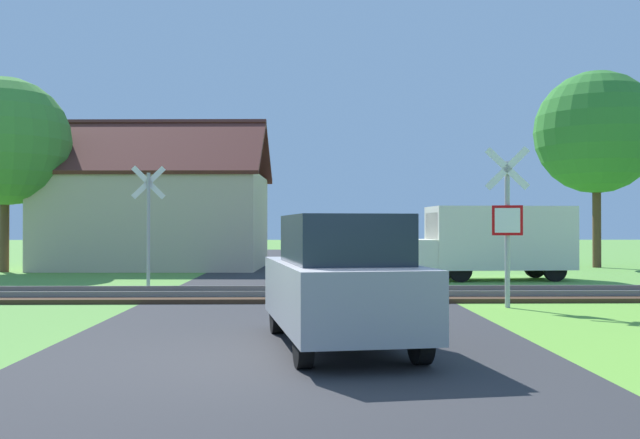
# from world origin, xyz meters

# --- Properties ---
(ground_plane) EXTENTS (160.00, 160.00, 0.00)m
(ground_plane) POSITION_xyz_m (0.00, 0.00, 0.00)
(ground_plane) COLOR #5B933D
(road_asphalt) EXTENTS (6.65, 80.00, 0.01)m
(road_asphalt) POSITION_xyz_m (0.00, 2.00, 0.00)
(road_asphalt) COLOR #2D2D30
(road_asphalt) RESTS_ON ground
(rail_track) EXTENTS (60.00, 2.60, 0.22)m
(rail_track) POSITION_xyz_m (0.00, 7.44, 0.06)
(rail_track) COLOR #422D1E
(rail_track) RESTS_ON ground
(stop_sign_near) EXTENTS (0.86, 0.25, 3.23)m
(stop_sign_near) POSITION_xyz_m (4.18, 5.34, 1.78)
(stop_sign_near) COLOR #9E9EA5
(stop_sign_near) RESTS_ON ground
(crossing_sign_far) EXTENTS (0.86, 0.23, 3.21)m
(crossing_sign_far) POSITION_xyz_m (-3.93, 9.76, 1.86)
(crossing_sign_far) COLOR #9E9EA5
(crossing_sign_far) RESTS_ON ground
(house) EXTENTS (8.79, 6.36, 5.85)m
(house) POSITION_xyz_m (-5.66, 19.28, 1.99)
(house) COLOR #C6B293
(house) RESTS_ON ground
(tree_far) EXTENTS (4.88, 4.88, 7.85)m
(tree_far) POSITION_xyz_m (11.80, 19.36, 5.39)
(tree_far) COLOR #513823
(tree_far) RESTS_ON ground
(tree_left) EXTENTS (4.62, 4.62, 7.01)m
(tree_left) POSITION_xyz_m (-10.65, 16.99, 4.69)
(tree_left) COLOR #513823
(tree_left) RESTS_ON ground
(mail_truck) EXTENTS (4.99, 2.13, 2.24)m
(mail_truck) POSITION_xyz_m (5.90, 12.81, 1.24)
(mail_truck) COLOR silver
(mail_truck) RESTS_ON ground
(parked_car) EXTENTS (2.21, 4.20, 1.78)m
(parked_car) POSITION_xyz_m (0.61, 0.76, 0.89)
(parked_car) COLOR #99999E
(parked_car) RESTS_ON ground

